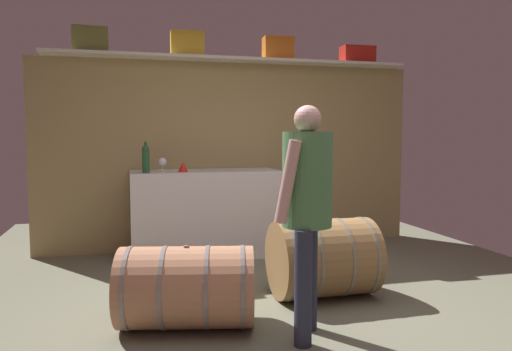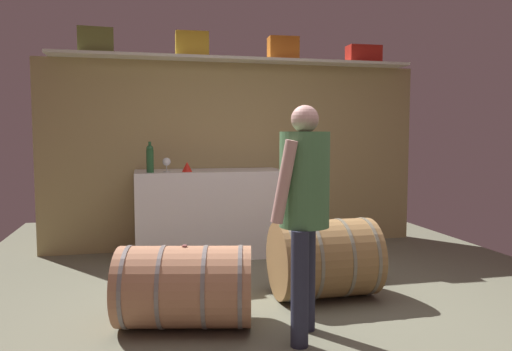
{
  "view_description": "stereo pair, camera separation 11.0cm",
  "coord_description": "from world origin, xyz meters",
  "px_view_note": "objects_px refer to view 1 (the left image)",
  "views": [
    {
      "loc": [
        -1.22,
        -3.28,
        1.34
      ],
      "look_at": [
        -0.24,
        0.41,
        1.03
      ],
      "focal_mm": 34.41,
      "sensor_mm": 36.0,
      "label": 1
    },
    {
      "loc": [
        -1.11,
        -3.3,
        1.34
      ],
      "look_at": [
        -0.24,
        0.41,
        1.03
      ],
      "focal_mm": 34.41,
      "sensor_mm": 36.0,
      "label": 2
    }
  ],
  "objects_px": {
    "red_funnel": "(183,167)",
    "wine_barrel_far": "(323,258)",
    "toolcase_red": "(358,55)",
    "wine_barrel_near": "(187,287)",
    "winemaker_pouring": "(306,197)",
    "toolcase_olive": "(90,40)",
    "work_cabinet": "(205,213)",
    "wine_bottle_green": "(146,158)",
    "toolcase_yellow": "(187,44)",
    "wine_glass": "(162,162)",
    "toolcase_orange": "(278,49)"
  },
  "relations": [
    {
      "from": "wine_barrel_far",
      "to": "toolcase_red",
      "type": "bearing_deg",
      "value": 56.64
    },
    {
      "from": "wine_bottle_green",
      "to": "winemaker_pouring",
      "type": "distance_m",
      "value": 2.38
    },
    {
      "from": "wine_glass",
      "to": "wine_barrel_far",
      "type": "bearing_deg",
      "value": -52.2
    },
    {
      "from": "work_cabinet",
      "to": "wine_glass",
      "type": "distance_m",
      "value": 0.75
    },
    {
      "from": "toolcase_yellow",
      "to": "wine_glass",
      "type": "bearing_deg",
      "value": -131.22
    },
    {
      "from": "toolcase_orange",
      "to": "work_cabinet",
      "type": "xyz_separation_m",
      "value": [
        -0.91,
        -0.24,
        -1.88
      ]
    },
    {
      "from": "work_cabinet",
      "to": "wine_barrel_near",
      "type": "bearing_deg",
      "value": -102.57
    },
    {
      "from": "winemaker_pouring",
      "to": "wine_glass",
      "type": "bearing_deg",
      "value": 47.04
    },
    {
      "from": "winemaker_pouring",
      "to": "toolcase_yellow",
      "type": "bearing_deg",
      "value": 38.26
    },
    {
      "from": "wine_barrel_near",
      "to": "wine_barrel_far",
      "type": "xyz_separation_m",
      "value": [
        1.18,
        0.38,
        0.04
      ]
    },
    {
      "from": "toolcase_yellow",
      "to": "wine_barrel_far",
      "type": "height_order",
      "value": "toolcase_yellow"
    },
    {
      "from": "toolcase_red",
      "to": "wine_barrel_near",
      "type": "height_order",
      "value": "toolcase_red"
    },
    {
      "from": "toolcase_red",
      "to": "wine_bottle_green",
      "type": "height_order",
      "value": "toolcase_red"
    },
    {
      "from": "toolcase_olive",
      "to": "toolcase_red",
      "type": "bearing_deg",
      "value": -4.1
    },
    {
      "from": "toolcase_orange",
      "to": "red_funnel",
      "type": "height_order",
      "value": "toolcase_orange"
    },
    {
      "from": "toolcase_olive",
      "to": "red_funnel",
      "type": "xyz_separation_m",
      "value": [
        0.93,
        -0.41,
        -1.35
      ]
    },
    {
      "from": "toolcase_olive",
      "to": "toolcase_yellow",
      "type": "height_order",
      "value": "toolcase_yellow"
    },
    {
      "from": "red_funnel",
      "to": "wine_barrel_near",
      "type": "xyz_separation_m",
      "value": [
        -0.19,
        -1.85,
        -0.72
      ]
    },
    {
      "from": "wine_barrel_far",
      "to": "winemaker_pouring",
      "type": "relative_size",
      "value": 0.54
    },
    {
      "from": "wine_barrel_near",
      "to": "winemaker_pouring",
      "type": "relative_size",
      "value": 0.67
    },
    {
      "from": "red_funnel",
      "to": "winemaker_pouring",
      "type": "relative_size",
      "value": 0.07
    },
    {
      "from": "red_funnel",
      "to": "wine_barrel_far",
      "type": "xyz_separation_m",
      "value": [
        0.99,
        -1.47,
        -0.68
      ]
    },
    {
      "from": "toolcase_red",
      "to": "work_cabinet",
      "type": "distance_m",
      "value": 2.69
    },
    {
      "from": "wine_bottle_green",
      "to": "red_funnel",
      "type": "distance_m",
      "value": 0.4
    },
    {
      "from": "toolcase_orange",
      "to": "toolcase_red",
      "type": "distance_m",
      "value": 1.03
    },
    {
      "from": "toolcase_yellow",
      "to": "toolcase_orange",
      "type": "bearing_deg",
      "value": 2.2
    },
    {
      "from": "toolcase_yellow",
      "to": "toolcase_red",
      "type": "distance_m",
      "value": 2.09
    },
    {
      "from": "toolcase_red",
      "to": "winemaker_pouring",
      "type": "bearing_deg",
      "value": -120.73
    },
    {
      "from": "toolcase_red",
      "to": "wine_bottle_green",
      "type": "relative_size",
      "value": 1.25
    },
    {
      "from": "toolcase_orange",
      "to": "wine_barrel_far",
      "type": "height_order",
      "value": "toolcase_orange"
    },
    {
      "from": "wine_glass",
      "to": "red_funnel",
      "type": "height_order",
      "value": "wine_glass"
    },
    {
      "from": "toolcase_red",
      "to": "winemaker_pouring",
      "type": "distance_m",
      "value": 3.39
    },
    {
      "from": "winemaker_pouring",
      "to": "wine_bottle_green",
      "type": "bearing_deg",
      "value": 51.86
    },
    {
      "from": "work_cabinet",
      "to": "wine_glass",
      "type": "bearing_deg",
      "value": -169.07
    },
    {
      "from": "toolcase_orange",
      "to": "wine_barrel_near",
      "type": "xyz_separation_m",
      "value": [
        -1.36,
        -2.26,
        -2.06
      ]
    },
    {
      "from": "toolcase_olive",
      "to": "wine_glass",
      "type": "xyz_separation_m",
      "value": [
        0.72,
        -0.34,
        -1.3
      ]
    },
    {
      "from": "toolcase_yellow",
      "to": "work_cabinet",
      "type": "height_order",
      "value": "toolcase_yellow"
    },
    {
      "from": "toolcase_olive",
      "to": "red_funnel",
      "type": "bearing_deg",
      "value": -27.88
    },
    {
      "from": "toolcase_olive",
      "to": "work_cabinet",
      "type": "relative_size",
      "value": 0.23
    },
    {
      "from": "work_cabinet",
      "to": "wine_bottle_green",
      "type": "xyz_separation_m",
      "value": [
        -0.64,
        -0.2,
        0.63
      ]
    },
    {
      "from": "toolcase_orange",
      "to": "wine_glass",
      "type": "height_order",
      "value": "toolcase_orange"
    },
    {
      "from": "work_cabinet",
      "to": "wine_bottle_green",
      "type": "bearing_deg",
      "value": -162.79
    },
    {
      "from": "toolcase_olive",
      "to": "toolcase_yellow",
      "type": "xyz_separation_m",
      "value": [
        1.03,
        0.0,
        0.0
      ]
    },
    {
      "from": "toolcase_olive",
      "to": "wine_bottle_green",
      "type": "bearing_deg",
      "value": -43.34
    },
    {
      "from": "work_cabinet",
      "to": "wine_barrel_near",
      "type": "height_order",
      "value": "work_cabinet"
    },
    {
      "from": "wine_bottle_green",
      "to": "winemaker_pouring",
      "type": "bearing_deg",
      "value": -66.81
    },
    {
      "from": "wine_glass",
      "to": "wine_barrel_far",
      "type": "xyz_separation_m",
      "value": [
        1.2,
        -1.55,
        -0.73
      ]
    },
    {
      "from": "wine_bottle_green",
      "to": "wine_barrel_near",
      "type": "xyz_separation_m",
      "value": [
        0.19,
        -1.82,
        -0.82
      ]
    },
    {
      "from": "wine_barrel_far",
      "to": "wine_barrel_near",
      "type": "bearing_deg",
      "value": -162.63
    },
    {
      "from": "toolcase_red",
      "to": "work_cabinet",
      "type": "xyz_separation_m",
      "value": [
        -1.94,
        -0.24,
        -1.85
      ]
    }
  ]
}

